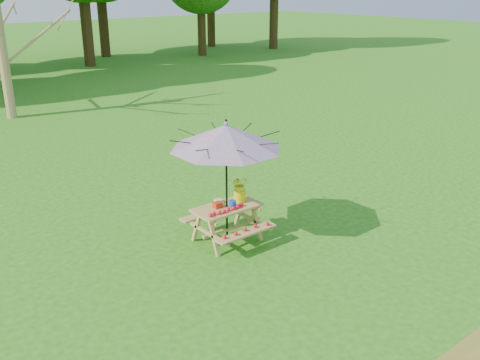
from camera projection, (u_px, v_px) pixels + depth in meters
picnic_table at (227, 224)px, 9.57m from camera, size 1.20×1.32×0.67m
patio_umbrella at (226, 137)px, 9.01m from camera, size 2.57×2.57×2.25m
produce_bins at (224, 204)px, 9.44m from camera, size 0.35×0.44×0.13m
tomatoes_row at (226, 210)px, 9.22m from camera, size 0.77×0.13×0.07m
flower_bucket at (240, 187)px, 9.61m from camera, size 0.35×0.32×0.48m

